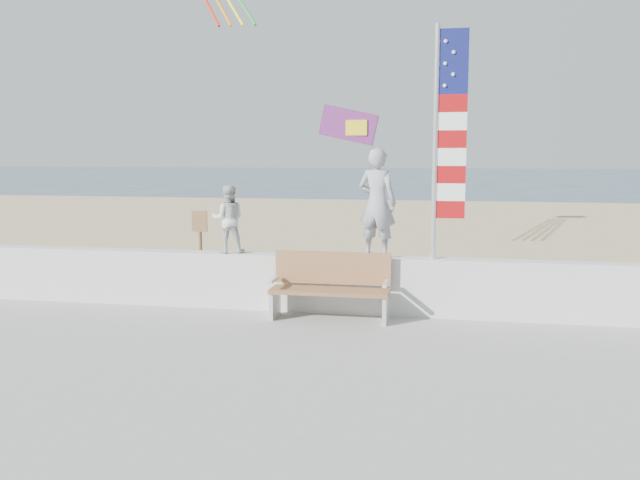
{
  "coord_description": "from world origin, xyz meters",
  "views": [
    {
      "loc": [
        2.15,
        -8.41,
        2.7
      ],
      "look_at": [
        0.2,
        1.8,
        1.35
      ],
      "focal_mm": 38.0,
      "sensor_mm": 36.0,
      "label": 1
    }
  ],
  "objects_px": {
    "child": "(228,219)",
    "adult": "(377,203)",
    "bench": "(331,286)",
    "flag": "(444,133)"
  },
  "relations": [
    {
      "from": "bench",
      "to": "child",
      "type": "bearing_deg",
      "value": 165.55
    },
    {
      "from": "child",
      "to": "bench",
      "type": "bearing_deg",
      "value": 149.62
    },
    {
      "from": "adult",
      "to": "child",
      "type": "xyz_separation_m",
      "value": [
        -2.41,
        0.0,
        -0.3
      ]
    },
    {
      "from": "adult",
      "to": "bench",
      "type": "bearing_deg",
      "value": 52.45
    },
    {
      "from": "adult",
      "to": "bench",
      "type": "xyz_separation_m",
      "value": [
        -0.65,
        -0.45,
        -1.24
      ]
    },
    {
      "from": "adult",
      "to": "flag",
      "type": "xyz_separation_m",
      "value": [
        0.99,
        -0.0,
        1.07
      ]
    },
    {
      "from": "bench",
      "to": "flag",
      "type": "relative_size",
      "value": 0.51
    },
    {
      "from": "adult",
      "to": "flag",
      "type": "bearing_deg",
      "value": -162.62
    },
    {
      "from": "child",
      "to": "adult",
      "type": "bearing_deg",
      "value": 164.07
    },
    {
      "from": "adult",
      "to": "child",
      "type": "bearing_deg",
      "value": 17.39
    }
  ]
}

